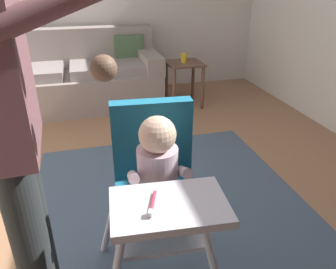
{
  "coord_description": "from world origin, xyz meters",
  "views": [
    {
      "loc": [
        -0.2,
        -1.89,
        1.43
      ],
      "look_at": [
        0.14,
        -0.6,
        0.78
      ],
      "focal_mm": 35.16,
      "sensor_mm": 36.0,
      "label": 1
    }
  ],
  "objects": [
    {
      "name": "side_table",
      "position": [
        0.94,
        1.67,
        0.38
      ],
      "size": [
        0.4,
        0.4,
        0.52
      ],
      "color": "brown",
      "rests_on": "ground"
    },
    {
      "name": "sippy_cup",
      "position": [
        0.93,
        1.67,
        0.57
      ],
      "size": [
        0.07,
        0.07,
        0.1
      ],
      "primitive_type": "cylinder",
      "color": "gold",
      "rests_on": "side_table"
    },
    {
      "name": "area_rug",
      "position": [
        0.29,
        -0.44,
        0.0
      ],
      "size": [
        1.82,
        2.58,
        0.01
      ],
      "primitive_type": "cube",
      "color": "#48586E",
      "rests_on": "ground"
    },
    {
      "name": "ground",
      "position": [
        0.0,
        0.0,
        -0.05
      ],
      "size": [
        5.94,
        6.63,
        0.1
      ],
      "primitive_type": "cube",
      "color": "#A06F4E"
    },
    {
      "name": "adult_standing",
      "position": [
        -0.47,
        -0.76,
        0.95
      ],
      "size": [
        0.53,
        0.49,
        1.67
      ],
      "rotation": [
        0.0,
        0.0,
        0.05
      ],
      "color": "#292D2D",
      "rests_on": "ground"
    },
    {
      "name": "high_chair",
      "position": [
        0.06,
        -0.73,
        0.66
      ],
      "size": [
        0.65,
        0.76,
        0.95
      ],
      "rotation": [
        0.0,
        0.0,
        -1.65
      ],
      "color": "silver",
      "rests_on": "ground"
    },
    {
      "name": "couch",
      "position": [
        -0.36,
        2.02,
        0.33
      ],
      "size": [
        2.11,
        0.86,
        0.86
      ],
      "rotation": [
        0.0,
        0.0,
        -1.57
      ],
      "color": "gray",
      "rests_on": "ground"
    }
  ]
}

